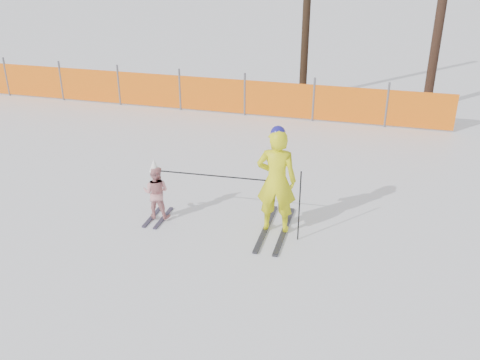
# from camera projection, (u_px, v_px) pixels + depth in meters

# --- Properties ---
(ground) EXTENTS (120.00, 120.00, 0.00)m
(ground) POSITION_uv_depth(u_px,v_px,m) (233.00, 244.00, 9.27)
(ground) COLOR white
(ground) RESTS_ON ground
(adult) EXTENTS (0.72, 1.71, 2.00)m
(adult) POSITION_uv_depth(u_px,v_px,m) (276.00, 181.00, 9.26)
(adult) COLOR black
(adult) RESTS_ON ground
(child) EXTENTS (0.53, 0.84, 1.21)m
(child) POSITION_uv_depth(u_px,v_px,m) (156.00, 192.00, 9.88)
(child) COLOR black
(child) RESTS_ON ground
(ski_poles) EXTENTS (2.57, 0.22, 1.31)m
(ski_poles) POSITION_uv_depth(u_px,v_px,m) (247.00, 188.00, 9.34)
(ski_poles) COLOR black
(ski_poles) RESTS_ON ground
(safety_fence) EXTENTS (15.83, 0.06, 1.25)m
(safety_fence) POSITION_uv_depth(u_px,v_px,m) (175.00, 91.00, 16.01)
(safety_fence) COLOR #595960
(safety_fence) RESTS_ON ground
(tree_trunks) EXTENTS (8.13, 3.27, 5.95)m
(tree_trunks) POSITION_uv_depth(u_px,v_px,m) (432.00, 8.00, 15.90)
(tree_trunks) COLOR #311E15
(tree_trunks) RESTS_ON ground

